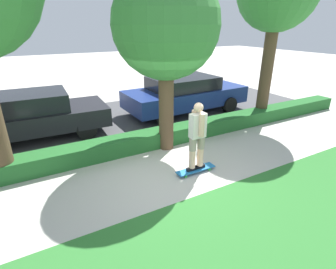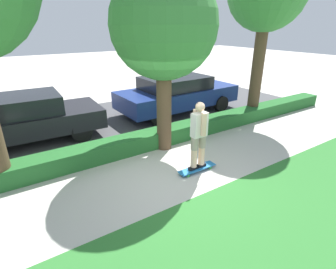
# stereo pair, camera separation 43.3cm
# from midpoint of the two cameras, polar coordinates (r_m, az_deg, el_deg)

# --- Properties ---
(ground_plane) EXTENTS (60.00, 60.00, 0.00)m
(ground_plane) POSITION_cam_midpoint_polar(r_m,az_deg,el_deg) (6.21, 3.10, -8.48)
(ground_plane) COLOR #BCB7AD
(street_asphalt) EXTENTS (16.50, 5.00, 0.01)m
(street_asphalt) POSITION_cam_midpoint_polar(r_m,az_deg,el_deg) (9.69, -10.13, 3.02)
(street_asphalt) COLOR #474749
(street_asphalt) RESTS_ON ground_plane
(hedge_row) EXTENTS (16.50, 0.60, 0.45)m
(hedge_row) POSITION_cam_midpoint_polar(r_m,az_deg,el_deg) (7.36, -3.45, -1.31)
(hedge_row) COLOR #236028
(hedge_row) RESTS_ON ground_plane
(skateboard) EXTENTS (0.98, 0.24, 0.09)m
(skateboard) POSITION_cam_midpoint_polar(r_m,az_deg,el_deg) (6.28, 8.03, -7.57)
(skateboard) COLOR #1E6BAD
(skateboard) RESTS_ON ground_plane
(skater_person) EXTENTS (0.49, 0.41, 1.61)m
(skater_person) POSITION_cam_midpoint_polar(r_m,az_deg,el_deg) (5.89, 8.49, -0.22)
(skater_person) COLOR black
(skater_person) RESTS_ON skateboard
(tree_mid) EXTENTS (2.60, 2.60, 4.52)m
(tree_mid) POSITION_cam_midpoint_polar(r_m,az_deg,el_deg) (6.72, 1.55, 22.40)
(tree_mid) COLOR brown
(tree_mid) RESTS_ON ground_plane
(parked_car_front) EXTENTS (4.28, 1.97, 1.39)m
(parked_car_front) POSITION_cam_midpoint_polar(r_m,az_deg,el_deg) (8.74, -26.08, 3.86)
(parked_car_front) COLOR black
(parked_car_front) RESTS_ON ground_plane
(parked_car_middle) EXTENTS (4.83, 2.13, 1.40)m
(parked_car_middle) POSITION_cam_midpoint_polar(r_m,az_deg,el_deg) (10.39, 4.94, 8.86)
(parked_car_middle) COLOR navy
(parked_car_middle) RESTS_ON ground_plane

